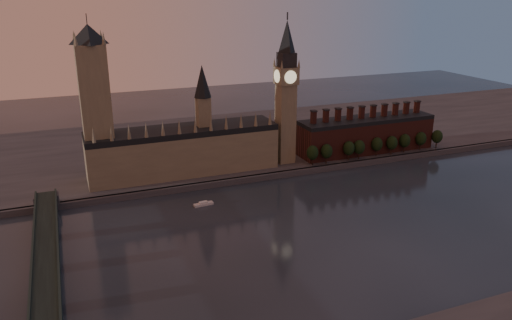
{
  "coord_description": "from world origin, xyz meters",
  "views": [
    {
      "loc": [
        -139.71,
        -209.43,
        124.87
      ],
      "look_at": [
        -34.81,
        55.0,
        28.02
      ],
      "focal_mm": 35.0,
      "sensor_mm": 36.0,
      "label": 1
    }
  ],
  "objects": [
    {
      "name": "ground",
      "position": [
        0.0,
        0.0,
        0.0
      ],
      "size": [
        900.0,
        900.0,
        0.0
      ],
      "primitive_type": "plane",
      "color": "black",
      "rests_on": "ground"
    },
    {
      "name": "north_bank",
      "position": [
        0.0,
        178.04,
        2.0
      ],
      "size": [
        900.0,
        182.0,
        4.0
      ],
      "color": "#4C4C52",
      "rests_on": "ground"
    },
    {
      "name": "palace_of_westminster",
      "position": [
        -64.41,
        114.91,
        21.63
      ],
      "size": [
        130.0,
        30.3,
        74.0
      ],
      "color": "gray",
      "rests_on": "north_bank"
    },
    {
      "name": "victoria_tower",
      "position": [
        -120.0,
        115.0,
        59.09
      ],
      "size": [
        24.0,
        24.0,
        108.0
      ],
      "color": "gray",
      "rests_on": "north_bank"
    },
    {
      "name": "big_ben",
      "position": [
        10.0,
        110.0,
        56.83
      ],
      "size": [
        15.0,
        15.0,
        107.0
      ],
      "color": "gray",
      "rests_on": "north_bank"
    },
    {
      "name": "chimney_block",
      "position": [
        80.0,
        110.0,
        17.82
      ],
      "size": [
        110.0,
        25.0,
        37.0
      ],
      "color": "#552620",
      "rests_on": "north_bank"
    },
    {
      "name": "embankment_tree_0",
      "position": [
        25.13,
        94.89,
        13.47
      ],
      "size": [
        8.6,
        8.6,
        14.88
      ],
      "color": "black",
      "rests_on": "north_bank"
    },
    {
      "name": "embankment_tree_1",
      "position": [
        36.32,
        94.07,
        13.47
      ],
      "size": [
        8.6,
        8.6,
        14.88
      ],
      "color": "black",
      "rests_on": "north_bank"
    },
    {
      "name": "embankment_tree_2",
      "position": [
        55.37,
        94.39,
        13.47
      ],
      "size": [
        8.6,
        8.6,
        14.88
      ],
      "color": "black",
      "rests_on": "north_bank"
    },
    {
      "name": "embankment_tree_3",
      "position": [
        64.12,
        94.1,
        13.47
      ],
      "size": [
        8.6,
        8.6,
        14.88
      ],
      "color": "black",
      "rests_on": "north_bank"
    },
    {
      "name": "embankment_tree_4",
      "position": [
        80.84,
        95.45,
        13.47
      ],
      "size": [
        8.6,
        8.6,
        14.88
      ],
      "color": "black",
      "rests_on": "north_bank"
    },
    {
      "name": "embankment_tree_5",
      "position": [
        93.67,
        94.2,
        13.47
      ],
      "size": [
        8.6,
        8.6,
        14.88
      ],
      "color": "black",
      "rests_on": "north_bank"
    },
    {
      "name": "embankment_tree_6",
      "position": [
        106.57,
        95.34,
        13.47
      ],
      "size": [
        8.6,
        8.6,
        14.88
      ],
      "color": "black",
      "rests_on": "north_bank"
    },
    {
      "name": "embankment_tree_7",
      "position": [
        122.21,
        95.47,
        13.47
      ],
      "size": [
        8.6,
        8.6,
        14.88
      ],
      "color": "black",
      "rests_on": "north_bank"
    },
    {
      "name": "embankment_tree_8",
      "position": [
        138.11,
        95.25,
        13.47
      ],
      "size": [
        8.6,
        8.6,
        14.88
      ],
      "color": "black",
      "rests_on": "north_bank"
    },
    {
      "name": "westminster_bridge",
      "position": [
        -155.0,
        -2.7,
        7.44
      ],
      "size": [
        14.0,
        200.0,
        11.55
      ],
      "color": "#1E2E29",
      "rests_on": "ground"
    },
    {
      "name": "river_boat",
      "position": [
        -66.22,
        63.22,
        0.93
      ],
      "size": [
        12.42,
        4.52,
        2.43
      ],
      "rotation": [
        0.0,
        0.0,
        0.09
      ],
      "color": "silver",
      "rests_on": "ground"
    }
  ]
}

